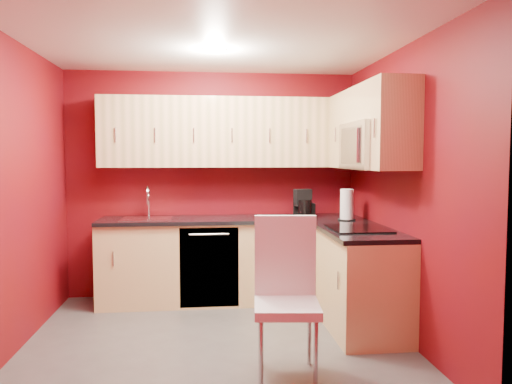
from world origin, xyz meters
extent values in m
plane|color=#504D4A|center=(0.00, 0.00, 0.00)|extent=(3.20, 3.20, 0.00)
plane|color=white|center=(0.00, 0.00, 2.50)|extent=(3.20, 3.20, 0.00)
plane|color=#640A09|center=(0.00, 1.50, 1.25)|extent=(3.20, 0.00, 3.20)
plane|color=#640A09|center=(0.00, -1.50, 1.25)|extent=(3.20, 0.00, 3.20)
plane|color=#640A09|center=(-1.60, 0.00, 1.25)|extent=(0.00, 3.00, 3.00)
plane|color=#640A09|center=(1.60, 0.00, 1.25)|extent=(0.00, 3.00, 3.00)
cube|color=tan|center=(0.20, 1.20, 0.43)|extent=(2.80, 0.60, 0.87)
cube|color=tan|center=(1.30, 0.25, 0.43)|extent=(0.60, 1.30, 0.87)
cube|color=black|center=(0.20, 1.19, 0.89)|extent=(2.80, 0.63, 0.04)
cube|color=black|center=(1.29, 0.23, 0.89)|extent=(0.63, 1.27, 0.04)
cube|color=#DFB57E|center=(0.20, 1.32, 1.83)|extent=(2.80, 0.35, 0.75)
cube|color=#DFB57E|center=(1.43, 0.86, 1.83)|extent=(0.35, 0.57, 0.75)
cube|color=#DFB57E|center=(1.43, -0.29, 1.83)|extent=(0.35, 0.22, 0.75)
cube|color=#DFB57E|center=(1.43, 0.20, 2.04)|extent=(0.35, 0.76, 0.33)
cube|color=silver|center=(1.40, 0.20, 1.66)|extent=(0.40, 0.76, 0.42)
cube|color=black|center=(1.21, 0.20, 1.66)|extent=(0.02, 0.62, 0.33)
cylinder|color=silver|center=(1.19, -0.03, 1.66)|extent=(0.02, 0.02, 0.29)
cube|color=black|center=(1.28, 0.20, 0.92)|extent=(0.50, 0.55, 0.01)
cube|color=silver|center=(-0.70, 1.18, 0.91)|extent=(0.52, 0.42, 0.02)
cylinder|color=silver|center=(-0.70, 1.38, 1.04)|extent=(0.02, 0.02, 0.26)
torus|color=silver|center=(-0.70, 1.31, 1.17)|extent=(0.02, 0.16, 0.16)
cylinder|color=silver|center=(-0.70, 1.24, 1.11)|extent=(0.02, 0.02, 0.12)
cube|color=black|center=(-0.05, 0.91, 0.43)|extent=(0.60, 0.02, 0.82)
cylinder|color=white|center=(0.00, 0.30, 2.48)|extent=(0.20, 0.20, 0.01)
camera|label=1|loc=(-0.11, -4.13, 1.56)|focal=35.00mm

